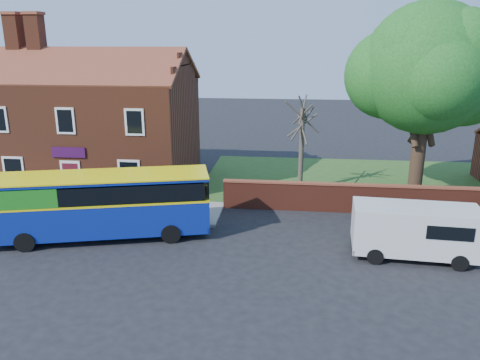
# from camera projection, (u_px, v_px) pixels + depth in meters

# --- Properties ---
(ground) EXTENTS (120.00, 120.00, 0.00)m
(ground) POSITION_uv_depth(u_px,v_px,m) (152.00, 261.00, 19.57)
(ground) COLOR black
(ground) RESTS_ON ground
(pavement) EXTENTS (18.00, 3.50, 0.12)m
(pavement) POSITION_uv_depth(u_px,v_px,m) (59.00, 208.00, 25.79)
(pavement) COLOR gray
(pavement) RESTS_ON ground
(kerb) EXTENTS (18.00, 0.15, 0.14)m
(kerb) POSITION_uv_depth(u_px,v_px,m) (43.00, 219.00, 24.12)
(kerb) COLOR slate
(kerb) RESTS_ON ground
(grass_strip) EXTENTS (26.00, 12.00, 0.04)m
(grass_strip) POSITION_uv_depth(u_px,v_px,m) (403.00, 183.00, 30.56)
(grass_strip) COLOR #426B28
(grass_strip) RESTS_ON ground
(shop_building) EXTENTS (12.30, 8.13, 10.50)m
(shop_building) POSITION_uv_depth(u_px,v_px,m) (96.00, 129.00, 30.33)
(shop_building) COLOR brown
(shop_building) RESTS_ON ground
(boundary_wall) EXTENTS (22.00, 0.38, 1.60)m
(boundary_wall) POSITION_uv_depth(u_px,v_px,m) (430.00, 201.00, 24.62)
(boundary_wall) COLOR maroon
(boundary_wall) RESTS_ON ground
(bus) EXTENTS (10.22, 4.96, 3.02)m
(bus) POSITION_uv_depth(u_px,v_px,m) (94.00, 203.00, 21.54)
(bus) COLOR navy
(bus) RESTS_ON ground
(van_near) EXTENTS (5.26, 2.41, 2.25)m
(van_near) POSITION_uv_depth(u_px,v_px,m) (415.00, 229.00, 19.63)
(van_near) COLOR silver
(van_near) RESTS_ON ground
(large_tree) EXTENTS (9.06, 7.17, 11.05)m
(large_tree) POSITION_uv_depth(u_px,v_px,m) (428.00, 72.00, 25.65)
(large_tree) COLOR black
(large_tree) RESTS_ON ground
(bare_tree) EXTENTS (2.09, 2.49, 5.58)m
(bare_tree) POSITION_uv_depth(u_px,v_px,m) (301.00, 146.00, 28.07)
(bare_tree) COLOR #4C4238
(bare_tree) RESTS_ON ground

